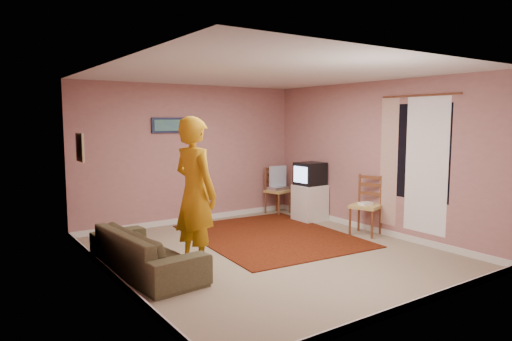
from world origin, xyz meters
TOP-DOWN VIEW (x-y plane):
  - ground at (0.00, 0.00)m, footprint 5.00×5.00m
  - wall_back at (0.00, 2.50)m, footprint 4.50×0.02m
  - wall_front at (0.00, -2.50)m, footprint 4.50×0.02m
  - wall_left at (-2.25, 0.00)m, footprint 0.02×5.00m
  - wall_right at (2.25, 0.00)m, footprint 0.02×5.00m
  - ceiling at (0.00, 0.00)m, footprint 4.50×5.00m
  - baseboard_back at (0.00, 2.49)m, footprint 4.50×0.02m
  - baseboard_front at (0.00, -2.49)m, footprint 4.50×0.02m
  - baseboard_left at (-2.24, 0.00)m, footprint 0.02×5.00m
  - baseboard_right at (2.24, 0.00)m, footprint 0.02×5.00m
  - window at (2.24, -0.90)m, footprint 0.01×1.10m
  - curtain_sheer at (2.23, -1.05)m, footprint 0.01×0.75m
  - curtain_floral at (2.21, -0.35)m, footprint 0.01×0.35m
  - curtain_rod at (2.20, -0.90)m, footprint 0.02×1.40m
  - picture_back at (-0.30, 2.47)m, footprint 0.95×0.04m
  - picture_left at (-2.22, 1.60)m, footprint 0.04×0.38m
  - area_rug at (0.59, 0.75)m, footprint 2.59×3.14m
  - tv_cabinet at (1.95, 1.31)m, footprint 0.55×0.50m
  - crt_tv at (1.94, 1.31)m, footprint 0.53×0.48m
  - chair_a at (1.84, 2.20)m, footprint 0.53×0.52m
  - dvd_player at (1.84, 2.20)m, footprint 0.43×0.34m
  - blue_throw at (1.84, 2.20)m, footprint 0.41×0.05m
  - chair_b at (1.99, -0.08)m, footprint 0.56×0.58m
  - game_console at (1.99, -0.08)m, footprint 0.23×0.17m
  - sofa at (-1.80, 0.18)m, footprint 0.93×1.99m
  - person at (-1.19, -0.03)m, footprint 0.60×0.80m

SIDE VIEW (x-z plane):
  - ground at x=0.00m, z-range 0.00..0.00m
  - area_rug at x=0.59m, z-range 0.00..0.02m
  - baseboard_back at x=0.00m, z-range 0.00..0.10m
  - baseboard_front at x=0.00m, z-range 0.00..0.10m
  - baseboard_left at x=-2.24m, z-range 0.00..0.10m
  - baseboard_right at x=2.24m, z-range 0.00..0.10m
  - sofa at x=-1.80m, z-range 0.00..0.56m
  - tv_cabinet at x=1.95m, z-range 0.00..0.70m
  - dvd_player at x=1.84m, z-range 0.49..0.56m
  - game_console at x=1.99m, z-range 0.52..0.56m
  - chair_a at x=1.84m, z-range 0.33..0.85m
  - chair_b at x=1.99m, z-range 0.34..0.89m
  - blue_throw at x=1.84m, z-range 0.56..1.00m
  - crt_tv at x=1.94m, z-range 0.70..1.13m
  - person at x=-1.19m, z-range 0.00..2.00m
  - curtain_sheer at x=2.23m, z-range 0.20..2.30m
  - curtain_floral at x=2.21m, z-range 0.20..2.30m
  - wall_back at x=0.00m, z-range 0.00..2.60m
  - wall_front at x=0.00m, z-range 0.00..2.60m
  - wall_left at x=-2.25m, z-range 0.00..2.60m
  - wall_right at x=2.25m, z-range 0.00..2.60m
  - window at x=2.24m, z-range 0.70..2.20m
  - picture_left at x=-2.22m, z-range 1.34..1.76m
  - picture_back at x=-0.30m, z-range 1.71..1.99m
  - curtain_rod at x=2.20m, z-range 2.31..2.33m
  - ceiling at x=0.00m, z-range 2.59..2.61m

